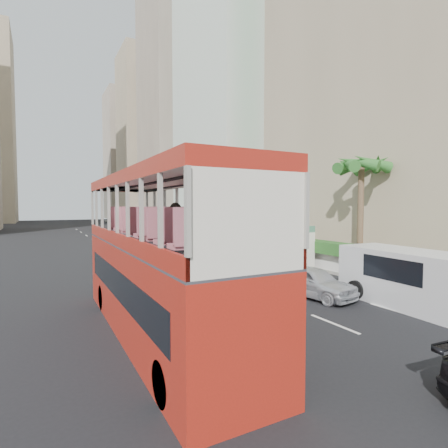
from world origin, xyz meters
TOP-DOWN VIEW (x-y plane):
  - ground_plane at (0.00, 0.00)m, footprint 200.00×200.00m
  - double_decker_bus at (-6.00, 0.00)m, footprint 2.50×11.00m
  - car_silver_lane_a at (-1.60, 7.88)m, footprint 2.09×4.46m
  - car_silver_lane_b at (1.42, 1.10)m, footprint 2.34×4.29m
  - van_asset at (1.33, 16.87)m, footprint 2.49×4.97m
  - minibus_near at (1.08, 11.46)m, footprint 2.37×6.88m
  - minibus_far at (4.47, 8.71)m, footprint 2.43×6.47m
  - panel_van_near at (3.91, -1.87)m, footprint 2.62×5.80m
  - panel_van_far at (4.45, 20.28)m, footprint 2.60×5.01m
  - sidewalk at (9.00, 25.00)m, footprint 6.00×120.00m
  - kerb_wall at (6.20, 14.00)m, footprint 0.30×44.00m
  - hedge at (6.20, 14.00)m, footprint 1.10×44.00m
  - palm_tree at (7.80, 4.00)m, footprint 0.36×0.36m
  - shell_station at (10.00, 23.00)m, footprint 6.50×8.00m
  - tower_stripe at (18.00, 34.00)m, footprint 16.00×18.00m
  - tower_mid at (18.00, 58.00)m, footprint 16.00×16.00m
  - tower_far_a at (17.00, 82.00)m, footprint 14.00×14.00m
  - tower_far_b at (17.00, 104.00)m, footprint 14.00×14.00m

SIDE VIEW (x-z plane):
  - ground_plane at x=0.00m, z-range 0.00..0.00m
  - car_silver_lane_a at x=-1.60m, z-range -0.71..0.71m
  - car_silver_lane_b at x=1.42m, z-range -0.69..0.69m
  - van_asset at x=1.33m, z-range -0.68..0.68m
  - sidewalk at x=9.00m, z-range 0.00..0.18m
  - kerb_wall at x=6.20m, z-range 0.18..1.18m
  - panel_van_far at x=4.45m, z-range 0.00..1.91m
  - panel_van_near at x=3.91m, z-range 0.00..2.26m
  - minibus_far at x=4.47m, z-range 0.00..2.83m
  - minibus_near at x=1.08m, z-range 0.00..3.04m
  - hedge at x=6.20m, z-range 1.18..1.88m
  - double_decker_bus at x=-6.00m, z-range 0.00..5.06m
  - shell_station at x=10.00m, z-range 0.00..5.50m
  - palm_tree at x=7.80m, z-range 0.18..6.58m
  - tower_far_b at x=17.00m, z-range 0.00..40.00m
  - tower_far_a at x=17.00m, z-range 0.00..44.00m
  - tower_mid at x=18.00m, z-range 0.00..50.00m
  - tower_stripe at x=18.00m, z-range 0.00..58.00m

